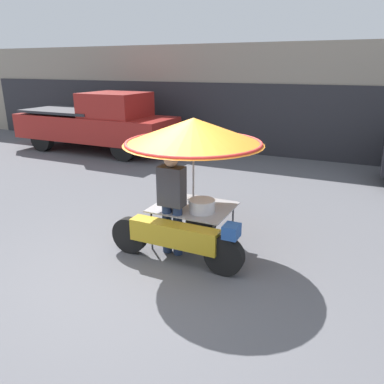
% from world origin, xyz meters
% --- Properties ---
extents(ground_plane, '(36.00, 36.00, 0.00)m').
position_xyz_m(ground_plane, '(0.00, 0.00, 0.00)').
color(ground_plane, '#56565B').
extents(shopfront_building, '(28.00, 2.06, 3.38)m').
position_xyz_m(shopfront_building, '(0.00, 8.72, 1.68)').
color(shopfront_building, gray).
rests_on(shopfront_building, ground).
extents(vendor_motorcycle_cart, '(2.08, 2.07, 2.00)m').
position_xyz_m(vendor_motorcycle_cart, '(0.27, 0.97, 1.60)').
color(vendor_motorcycle_cart, black).
rests_on(vendor_motorcycle_cart, ground).
extents(vendor_person, '(0.38, 0.22, 1.56)m').
position_xyz_m(vendor_person, '(0.10, 0.63, 0.87)').
color(vendor_person, navy).
rests_on(vendor_person, ground).
extents(pickup_truck, '(5.43, 1.81, 1.92)m').
position_xyz_m(pickup_truck, '(-5.44, 5.92, 0.95)').
color(pickup_truck, black).
rests_on(pickup_truck, ground).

